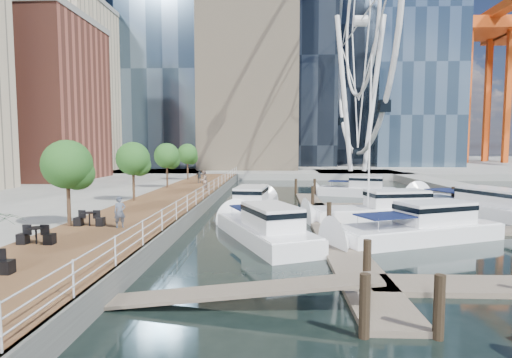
{
  "coord_description": "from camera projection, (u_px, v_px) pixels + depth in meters",
  "views": [
    {
      "loc": [
        -0.53,
        -16.68,
        5.25
      ],
      "look_at": [
        -1.66,
        10.77,
        3.0
      ],
      "focal_mm": 28.0,
      "sensor_mm": 36.0,
      "label": 1
    }
  ],
  "objects": [
    {
      "name": "ground",
      "position": [
        284.0,
        270.0,
        17.02
      ],
      "size": [
        520.0,
        520.0,
        0.0
      ],
      "primitive_type": "plane",
      "color": "black",
      "rests_on": "ground"
    },
    {
      "name": "boardwalk",
      "position": [
        168.0,
        205.0,
        32.28
      ],
      "size": [
        6.0,
        60.0,
        1.0
      ],
      "primitive_type": "cube",
      "color": "brown",
      "rests_on": "ground"
    },
    {
      "name": "seawall",
      "position": [
        204.0,
        205.0,
        32.16
      ],
      "size": [
        0.25,
        60.0,
        1.0
      ],
      "primitive_type": "cube",
      "color": "#595954",
      "rests_on": "ground"
    },
    {
      "name": "land_far",
      "position": [
        274.0,
        162.0,
        118.55
      ],
      "size": [
        200.0,
        114.0,
        1.0
      ],
      "primitive_type": "cube",
      "color": "gray",
      "rests_on": "ground"
    },
    {
      "name": "breakwater",
      "position": [
        499.0,
        199.0,
        36.08
      ],
      "size": [
        4.0,
        60.0,
        1.0
      ],
      "primitive_type": "cube",
      "color": "gray",
      "rests_on": "ground"
    },
    {
      "name": "pier",
      "position": [
        357.0,
        174.0,
        68.19
      ],
      "size": [
        14.0,
        12.0,
        1.0
      ],
      "primitive_type": "cube",
      "color": "gray",
      "rests_on": "ground"
    },
    {
      "name": "railing",
      "position": [
        203.0,
        193.0,
        32.08
      ],
      "size": [
        0.1,
        60.0,
        1.05
      ],
      "primitive_type": null,
      "color": "white",
      "rests_on": "boardwalk"
    },
    {
      "name": "floating_docks",
      "position": [
        400.0,
        218.0,
        26.59
      ],
      "size": [
        16.0,
        34.0,
        2.6
      ],
      "color": "#6D6051",
      "rests_on": "ground"
    },
    {
      "name": "ferris_wheel",
      "position": [
        360.0,
        22.0,
        66.12
      ],
      "size": [
        5.8,
        45.6,
        47.8
      ],
      "color": "white",
      "rests_on": "ground"
    },
    {
      "name": "street_trees",
      "position": [
        133.0,
        159.0,
        31.08
      ],
      "size": [
        2.6,
        42.6,
        4.6
      ],
      "color": "#3F2B1C",
      "rests_on": "ground"
    },
    {
      "name": "cafe_tables",
      "position": [
        16.0,
        247.0,
        15.34
      ],
      "size": [
        2.5,
        13.7,
        0.74
      ],
      "color": "black",
      "rests_on": "ground"
    },
    {
      "name": "yacht_foreground",
      "position": [
        417.0,
        241.0,
        22.19
      ],
      "size": [
        10.94,
        6.64,
        2.15
      ],
      "primitive_type": null,
      "rotation": [
        0.0,
        0.0,
        1.96
      ],
      "color": "white",
      "rests_on": "ground"
    },
    {
      "name": "pedestrian_near",
      "position": [
        120.0,
        212.0,
        20.86
      ],
      "size": [
        0.71,
        0.65,
        1.64
      ],
      "primitive_type": "imported",
      "rotation": [
        0.0,
        0.0,
        0.57
      ],
      "color": "#4A5362",
      "rests_on": "boardwalk"
    },
    {
      "name": "pedestrian_mid",
      "position": [
        203.0,
        181.0,
        38.35
      ],
      "size": [
        1.14,
        1.2,
        1.95
      ],
      "primitive_type": "imported",
      "rotation": [
        0.0,
        0.0,
        -2.16
      ],
      "color": "gray",
      "rests_on": "boardwalk"
    },
    {
      "name": "pedestrian_far",
      "position": [
        199.0,
        176.0,
        46.01
      ],
      "size": [
        0.96,
        0.47,
        1.58
      ],
      "primitive_type": "imported",
      "rotation": [
        0.0,
        0.0,
        3.05
      ],
      "color": "#394047",
      "rests_on": "boardwalk"
    },
    {
      "name": "moored_yachts",
      "position": [
        380.0,
        220.0,
        28.39
      ],
      "size": [
        23.89,
        36.77,
        11.5
      ],
      "color": "white",
      "rests_on": "ground"
    }
  ]
}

